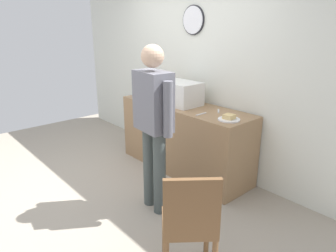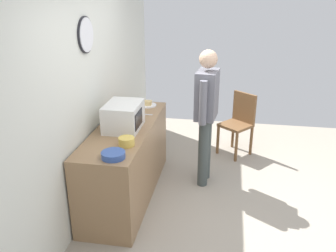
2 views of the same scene
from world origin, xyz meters
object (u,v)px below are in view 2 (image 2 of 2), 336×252
(salad_bowl, at_px, (127,141))
(wooden_chair, at_px, (239,121))
(microwave, at_px, (124,116))
(fork_utensil, at_px, (146,114))
(spoon_utensil, at_px, (128,112))
(cereal_bowl, at_px, (113,155))
(person_standing, at_px, (206,108))
(sandwich_plate, at_px, (147,104))

(salad_bowl, distance_m, wooden_chair, 2.32)
(microwave, bearing_deg, fork_utensil, -15.91)
(microwave, bearing_deg, spoon_utensil, 11.34)
(cereal_bowl, height_order, person_standing, person_standing)
(microwave, relative_size, person_standing, 0.29)
(person_standing, bearing_deg, salad_bowl, 143.12)
(salad_bowl, height_order, spoon_utensil, salad_bowl)
(fork_utensil, relative_size, wooden_chair, 0.18)
(salad_bowl, relative_size, cereal_bowl, 0.71)
(salad_bowl, distance_m, fork_utensil, 0.94)
(cereal_bowl, bearing_deg, wooden_chair, -28.69)
(microwave, distance_m, spoon_utensil, 0.58)
(fork_utensil, bearing_deg, wooden_chair, -49.95)
(microwave, height_order, sandwich_plate, microwave)
(spoon_utensil, distance_m, wooden_chair, 1.78)
(person_standing, xyz_separation_m, wooden_chair, (0.96, -0.44, -0.50))
(sandwich_plate, distance_m, wooden_chair, 1.47)
(spoon_utensil, bearing_deg, wooden_chair, -56.65)
(sandwich_plate, distance_m, cereal_bowl, 1.60)
(sandwich_plate, height_order, cereal_bowl, sandwich_plate)
(wooden_chair, bearing_deg, microwave, 138.32)
(microwave, distance_m, person_standing, 1.05)
(cereal_bowl, distance_m, spoon_utensil, 1.31)
(microwave, distance_m, cereal_bowl, 0.76)
(spoon_utensil, relative_size, person_standing, 0.10)
(spoon_utensil, bearing_deg, fork_utensil, -101.85)
(spoon_utensil, height_order, person_standing, person_standing)
(salad_bowl, bearing_deg, microwave, 19.49)
(sandwich_plate, relative_size, salad_bowl, 1.48)
(salad_bowl, bearing_deg, cereal_bowl, 171.20)
(salad_bowl, relative_size, fork_utensil, 0.97)
(sandwich_plate, relative_size, wooden_chair, 0.26)
(person_standing, bearing_deg, cereal_bowl, 148.53)
(microwave, xyz_separation_m, person_standing, (0.55, -0.90, -0.03))
(person_standing, height_order, wooden_chair, person_standing)
(cereal_bowl, xyz_separation_m, fork_utensil, (1.24, -0.03, -0.03))
(sandwich_plate, height_order, person_standing, person_standing)
(salad_bowl, xyz_separation_m, person_standing, (0.99, -0.74, 0.07))
(cereal_bowl, height_order, wooden_chair, cereal_bowl)
(spoon_utensil, xyz_separation_m, wooden_chair, (0.95, -1.45, -0.39))
(sandwich_plate, bearing_deg, cereal_bowl, -178.87)
(fork_utensil, bearing_deg, spoon_utensil, 78.15)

